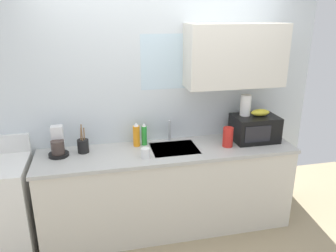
% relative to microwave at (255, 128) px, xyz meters
% --- Properties ---
extents(kitchen_wall_assembly, '(3.34, 0.42, 2.50)m').
position_rel_microwave_xyz_m(kitchen_wall_assembly, '(-0.81, 0.26, 0.32)').
color(kitchen_wall_assembly, silver).
rests_on(kitchen_wall_assembly, ground).
extents(counter_unit, '(2.57, 0.63, 0.90)m').
position_rel_microwave_xyz_m(counter_unit, '(-0.95, -0.05, -0.58)').
color(counter_unit, silver).
rests_on(counter_unit, ground).
extents(sink_faucet, '(0.03, 0.03, 0.23)m').
position_rel_microwave_xyz_m(sink_faucet, '(-0.88, 0.19, -0.02)').
color(sink_faucet, '#B2B5BA').
rests_on(sink_faucet, counter_unit).
extents(microwave, '(0.46, 0.35, 0.27)m').
position_rel_microwave_xyz_m(microwave, '(0.00, 0.00, 0.00)').
color(microwave, black).
rests_on(microwave, counter_unit).
extents(banana_bunch, '(0.20, 0.11, 0.07)m').
position_rel_microwave_xyz_m(banana_bunch, '(0.05, 0.00, 0.17)').
color(banana_bunch, gold).
rests_on(banana_bunch, microwave).
extents(paper_towel_roll, '(0.11, 0.11, 0.22)m').
position_rel_microwave_xyz_m(paper_towel_roll, '(-0.10, 0.05, 0.24)').
color(paper_towel_roll, white).
rests_on(paper_towel_roll, microwave).
extents(coffee_maker, '(0.19, 0.21, 0.28)m').
position_rel_microwave_xyz_m(coffee_maker, '(-2.00, 0.06, -0.03)').
color(coffee_maker, black).
rests_on(coffee_maker, counter_unit).
extents(dish_soap_bottle_green, '(0.06, 0.06, 0.23)m').
position_rel_microwave_xyz_m(dish_soap_bottle_green, '(-1.16, 0.13, -0.02)').
color(dish_soap_bottle_green, green).
rests_on(dish_soap_bottle_green, counter_unit).
extents(dish_soap_bottle_orange, '(0.07, 0.07, 0.25)m').
position_rel_microwave_xyz_m(dish_soap_bottle_orange, '(-1.24, 0.12, -0.02)').
color(dish_soap_bottle_orange, orange).
rests_on(dish_soap_bottle_orange, counter_unit).
extents(cereal_canister, '(0.10, 0.10, 0.20)m').
position_rel_microwave_xyz_m(cereal_canister, '(-0.34, -0.10, -0.03)').
color(cereal_canister, red).
rests_on(cereal_canister, counter_unit).
extents(mug_white, '(0.08, 0.08, 0.09)m').
position_rel_microwave_xyz_m(mug_white, '(-1.20, -0.19, -0.09)').
color(mug_white, white).
rests_on(mug_white, counter_unit).
extents(utensil_crock, '(0.11, 0.11, 0.30)m').
position_rel_microwave_xyz_m(utensil_crock, '(-1.77, 0.07, -0.06)').
color(utensil_crock, black).
rests_on(utensil_crock, counter_unit).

